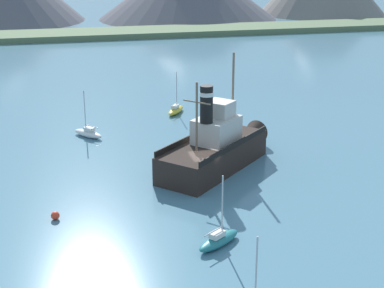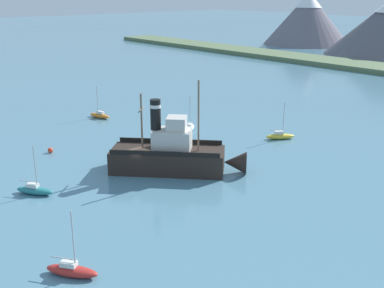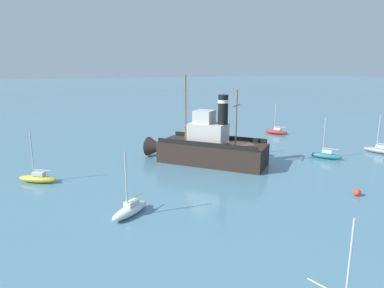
% 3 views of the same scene
% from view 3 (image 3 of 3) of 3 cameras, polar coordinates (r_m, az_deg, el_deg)
% --- Properties ---
extents(ground_plane, '(600.00, 600.00, 0.00)m').
position_cam_3_polar(ground_plane, '(39.19, 7.97, -3.30)').
color(ground_plane, teal).
extents(old_tugboat, '(12.80, 12.32, 9.90)m').
position_cam_3_polar(old_tugboat, '(38.86, 2.54, -0.53)').
color(old_tugboat, '#2D231E').
rests_on(old_tugboat, ground).
extents(sailboat_white, '(3.24, 3.65, 4.90)m').
position_cam_3_polar(sailboat_white, '(26.25, -10.27, -10.67)').
color(sailboat_white, white).
rests_on(sailboat_white, ground).
extents(sailboat_yellow, '(2.99, 3.79, 4.90)m').
position_cam_3_polar(sailboat_yellow, '(35.80, -24.33, -5.20)').
color(sailboat_yellow, gold).
rests_on(sailboat_yellow, ground).
extents(sailboat_red, '(3.75, 3.07, 4.90)m').
position_cam_3_polar(sailboat_red, '(57.42, 13.87, 2.04)').
color(sailboat_red, '#B22823').
rests_on(sailboat_red, ground).
extents(sailboat_teal, '(3.74, 3.08, 4.90)m').
position_cam_3_polar(sailboat_teal, '(43.99, 21.33, -1.72)').
color(sailboat_teal, '#23757A').
rests_on(sailboat_teal, ground).
extents(sailboat_grey, '(3.95, 2.25, 4.90)m').
position_cam_3_polar(sailboat_grey, '(49.59, 28.71, -0.86)').
color(sailboat_grey, gray).
rests_on(sailboat_grey, ground).
extents(mooring_buoy, '(0.63, 0.63, 0.63)m').
position_cam_3_polar(mooring_buoy, '(32.61, 25.80, -7.26)').
color(mooring_buoy, red).
rests_on(mooring_buoy, ground).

